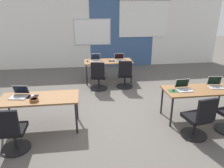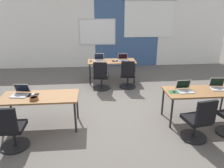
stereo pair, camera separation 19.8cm
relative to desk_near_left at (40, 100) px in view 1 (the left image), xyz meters
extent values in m
plane|color=#56514C|center=(1.75, 0.60, -0.66)|extent=(24.00, 24.00, 0.00)
cube|color=silver|center=(1.75, 4.80, 0.74)|extent=(10.00, 0.20, 2.80)
cube|color=#385684|center=(2.54, 4.69, 0.74)|extent=(2.63, 0.01, 2.80)
cube|color=#B7B7BC|center=(1.33, 4.69, 0.79)|extent=(1.48, 0.02, 1.04)
cube|color=white|center=(1.33, 4.68, 0.79)|extent=(1.40, 0.02, 0.96)
cube|color=white|center=(3.42, 4.67, 1.28)|extent=(2.00, 0.02, 1.43)
cube|color=brown|center=(0.00, 0.00, 0.04)|extent=(1.60, 0.70, 0.04)
cylinder|color=black|center=(0.74, -0.30, -0.32)|extent=(0.04, 0.04, 0.68)
cylinder|color=black|center=(-0.74, 0.30, -0.32)|extent=(0.04, 0.04, 0.68)
cylinder|color=black|center=(0.74, 0.30, -0.32)|extent=(0.04, 0.04, 0.68)
cube|color=brown|center=(3.50, 0.00, 0.04)|extent=(1.60, 0.70, 0.04)
cylinder|color=black|center=(2.76, -0.30, -0.32)|extent=(0.04, 0.04, 0.68)
cylinder|color=black|center=(2.76, 0.30, -0.32)|extent=(0.04, 0.04, 0.68)
cylinder|color=black|center=(4.24, 0.30, -0.32)|extent=(0.04, 0.04, 0.68)
cube|color=brown|center=(1.75, 2.80, 0.04)|extent=(1.60, 0.70, 0.04)
cylinder|color=black|center=(1.01, 2.50, -0.32)|extent=(0.04, 0.04, 0.68)
cylinder|color=black|center=(2.49, 2.50, -0.32)|extent=(0.04, 0.04, 0.68)
cylinder|color=black|center=(1.01, 3.10, -0.32)|extent=(0.04, 0.04, 0.68)
cylinder|color=black|center=(2.49, 3.10, -0.32)|extent=(0.04, 0.04, 0.68)
cube|color=#9E9EA3|center=(2.13, 2.77, 0.07)|extent=(0.34, 0.25, 0.02)
cube|color=#4C4C4F|center=(2.13, 2.72, 0.08)|extent=(0.09, 0.07, 0.00)
cube|color=#9E9EA3|center=(2.14, 2.93, 0.18)|extent=(0.33, 0.11, 0.21)
cube|color=black|center=(2.14, 2.92, 0.18)|extent=(0.30, 0.09, 0.18)
cube|color=black|center=(1.87, 2.77, 0.06)|extent=(0.22, 0.19, 0.00)
ellipsoid|color=#B2B2B7|center=(1.87, 2.77, 0.08)|extent=(0.06, 0.10, 0.03)
cylinder|color=black|center=(2.21, 2.18, -0.64)|extent=(0.52, 0.52, 0.04)
cylinder|color=black|center=(2.21, 2.18, -0.45)|extent=(0.06, 0.06, 0.34)
cube|color=black|center=(2.21, 2.18, -0.24)|extent=(0.51, 0.51, 0.08)
cube|color=black|center=(2.17, 1.93, 0.03)|extent=(0.40, 0.13, 0.46)
sphere|color=black|center=(2.25, 2.41, -0.64)|extent=(0.04, 0.04, 0.04)
sphere|color=black|center=(2.42, 2.07, -0.64)|extent=(0.04, 0.04, 0.04)
sphere|color=black|center=(1.98, 2.15, -0.64)|extent=(0.04, 0.04, 0.04)
cube|color=#B7B7BC|center=(1.33, 2.81, 0.07)|extent=(0.33, 0.24, 0.02)
cube|color=#4C4C4F|center=(1.33, 2.75, 0.08)|extent=(0.09, 0.06, 0.00)
cube|color=#B7B7BC|center=(1.33, 2.94, 0.19)|extent=(0.33, 0.06, 0.22)
cube|color=black|center=(1.33, 2.94, 0.19)|extent=(0.30, 0.05, 0.19)
ellipsoid|color=black|center=(1.05, 2.80, 0.08)|extent=(0.07, 0.11, 0.03)
cylinder|color=black|center=(1.37, 2.12, -0.64)|extent=(0.52, 0.52, 0.04)
cylinder|color=black|center=(1.37, 2.12, -0.45)|extent=(0.06, 0.06, 0.34)
cube|color=black|center=(1.37, 2.12, -0.24)|extent=(0.51, 0.51, 0.08)
cube|color=black|center=(1.33, 1.87, 0.03)|extent=(0.40, 0.13, 0.46)
sphere|color=black|center=(1.41, 2.35, -0.64)|extent=(0.04, 0.04, 0.04)
sphere|color=black|center=(1.58, 2.01, -0.64)|extent=(0.04, 0.04, 0.04)
sphere|color=black|center=(1.14, 2.09, -0.64)|extent=(0.04, 0.04, 0.04)
cube|color=#B7B7BC|center=(3.93, 0.04, 0.07)|extent=(0.35, 0.27, 0.02)
cube|color=#4C4C4F|center=(3.93, -0.01, 0.08)|extent=(0.10, 0.07, 0.00)
cube|color=#B7B7BC|center=(3.95, 0.18, 0.19)|extent=(0.33, 0.09, 0.22)
cube|color=black|center=(3.95, 0.17, 0.19)|extent=(0.30, 0.08, 0.19)
sphere|color=black|center=(3.85, -0.39, -0.64)|extent=(0.04, 0.04, 0.04)
sphere|color=black|center=(3.70, -0.74, -0.64)|extent=(0.04, 0.04, 0.04)
cube|color=#9E9EA3|center=(-0.42, 0.04, 0.07)|extent=(0.36, 0.28, 0.02)
cube|color=#4C4C4F|center=(-0.43, -0.01, 0.08)|extent=(0.10, 0.07, 0.00)
cube|color=#9E9EA3|center=(-0.40, 0.19, 0.18)|extent=(0.34, 0.14, 0.21)
cube|color=black|center=(-0.40, 0.19, 0.18)|extent=(0.31, 0.12, 0.18)
cube|color=black|center=(-0.14, 0.06, 0.06)|extent=(0.22, 0.19, 0.00)
ellipsoid|color=silver|center=(-0.14, 0.06, 0.08)|extent=(0.08, 0.11, 0.03)
cylinder|color=black|center=(-0.37, -0.69, -0.64)|extent=(0.52, 0.52, 0.04)
cylinder|color=black|center=(-0.37, -0.69, -0.45)|extent=(0.06, 0.06, 0.34)
cube|color=black|center=(-0.37, -0.69, -0.24)|extent=(0.44, 0.44, 0.08)
cube|color=black|center=(-0.37, -0.94, 0.03)|extent=(0.40, 0.06, 0.46)
sphere|color=black|center=(-0.37, -0.45, -0.64)|extent=(0.04, 0.04, 0.04)
sphere|color=black|center=(-0.15, -0.76, -0.64)|extent=(0.04, 0.04, 0.04)
sphere|color=black|center=(-0.59, -0.76, -0.64)|extent=(0.04, 0.04, 0.04)
cube|color=#B7B7BC|center=(3.13, -0.03, 0.07)|extent=(0.34, 0.24, 0.02)
cube|color=#4C4C4F|center=(3.13, -0.09, 0.08)|extent=(0.09, 0.06, 0.00)
cube|color=#B7B7BC|center=(3.13, 0.11, 0.18)|extent=(0.33, 0.09, 0.21)
cube|color=black|center=(3.13, 0.11, 0.18)|extent=(0.30, 0.07, 0.19)
cube|color=#23512D|center=(2.87, -0.03, 0.06)|extent=(0.22, 0.19, 0.00)
ellipsoid|color=black|center=(2.87, -0.03, 0.08)|extent=(0.06, 0.10, 0.03)
cylinder|color=black|center=(3.10, -0.70, -0.64)|extent=(0.52, 0.52, 0.04)
cylinder|color=black|center=(3.10, -0.70, -0.45)|extent=(0.06, 0.06, 0.34)
cube|color=black|center=(3.10, -0.70, -0.24)|extent=(0.51, 0.51, 0.08)
cube|color=black|center=(3.14, -0.95, 0.03)|extent=(0.40, 0.13, 0.46)
sphere|color=black|center=(3.06, -0.47, -0.64)|extent=(0.04, 0.04, 0.04)
sphere|color=black|center=(3.33, -0.73, -0.64)|extent=(0.04, 0.04, 0.04)
sphere|color=black|center=(2.89, -0.81, -0.64)|extent=(0.04, 0.04, 0.04)
cylinder|color=brown|center=(-0.06, -0.18, 0.09)|extent=(0.17, 0.17, 0.05)
torus|color=brown|center=(-0.06, -0.18, 0.11)|extent=(0.18, 0.18, 0.02)
cylinder|color=gold|center=(-0.06, -0.18, 0.11)|extent=(0.14, 0.14, 0.01)
camera|label=1|loc=(0.96, -4.21, 1.88)|focal=34.59mm
camera|label=2|loc=(1.15, -4.23, 1.88)|focal=34.59mm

